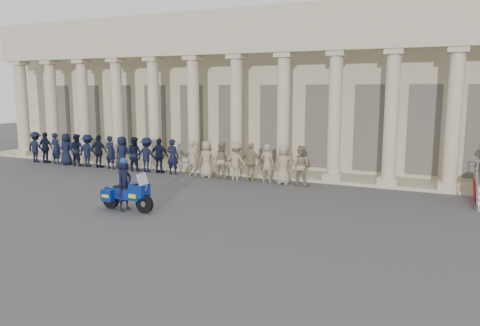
{
  "coord_description": "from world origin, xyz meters",
  "views": [
    {
      "loc": [
        9.12,
        -14.31,
        4.54
      ],
      "look_at": [
        1.45,
        2.44,
        1.6
      ],
      "focal_mm": 35.0,
      "sensor_mm": 36.0,
      "label": 1
    }
  ],
  "objects": [
    {
      "name": "motorcycle",
      "position": [
        -1.82,
        -0.54,
        0.64
      ],
      "size": [
        2.31,
        0.95,
        1.48
      ],
      "rotation": [
        0.0,
        0.0,
        -0.03
      ],
      "color": "black",
      "rests_on": "ground"
    },
    {
      "name": "rider",
      "position": [
        -1.95,
        -0.54,
        0.99
      ],
      "size": [
        0.48,
        0.71,
        2.0
      ],
      "rotation": [
        0.0,
        0.0,
        1.54
      ],
      "color": "black",
      "rests_on": "ground"
    },
    {
      "name": "building",
      "position": [
        -0.0,
        14.74,
        4.52
      ],
      "size": [
        40.0,
        12.5,
        9.0
      ],
      "color": "tan",
      "rests_on": "ground"
    },
    {
      "name": "officer_rank",
      "position": [
        -6.1,
        6.62,
        0.95
      ],
      "size": [
        18.17,
        0.72,
        1.9
      ],
      "color": "black",
      "rests_on": "ground"
    },
    {
      "name": "ground",
      "position": [
        0.0,
        0.0,
        0.0
      ],
      "size": [
        90.0,
        90.0,
        0.0
      ],
      "primitive_type": "plane",
      "color": "#404042",
      "rests_on": "ground"
    }
  ]
}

